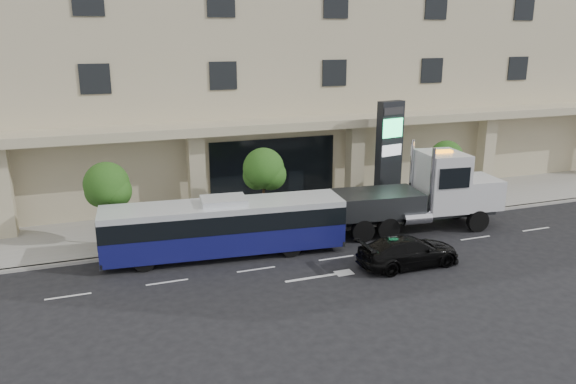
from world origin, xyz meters
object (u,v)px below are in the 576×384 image
(signage_pylon, at_px, (389,156))
(tow_truck, at_px, (425,194))
(city_bus, at_px, (224,226))
(black_sedan, at_px, (408,251))

(signage_pylon, bearing_deg, tow_truck, -94.85)
(city_bus, distance_m, black_sedan, 8.71)
(city_bus, relative_size, tow_truck, 1.11)
(city_bus, distance_m, tow_truck, 11.13)
(tow_truck, height_order, black_sedan, tow_truck)
(black_sedan, bearing_deg, tow_truck, -40.58)
(city_bus, distance_m, signage_pylon, 11.45)
(black_sedan, xyz_separation_m, signage_pylon, (3.11, 7.51, 2.73))
(tow_truck, bearing_deg, city_bus, -173.50)
(signage_pylon, bearing_deg, city_bus, -173.56)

